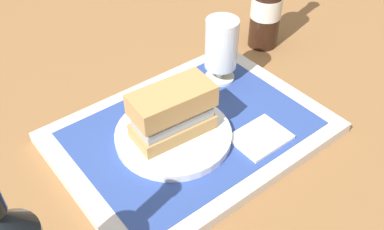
% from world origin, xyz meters
% --- Properties ---
extents(ground_plane, '(3.00, 3.00, 0.00)m').
position_xyz_m(ground_plane, '(0.00, 0.00, 0.00)').
color(ground_plane, olive).
extents(tray, '(0.44, 0.32, 0.02)m').
position_xyz_m(tray, '(0.00, 0.00, 0.01)').
color(tray, silver).
rests_on(tray, ground_plane).
extents(placemat, '(0.38, 0.27, 0.00)m').
position_xyz_m(placemat, '(0.00, 0.00, 0.02)').
color(placemat, '#2D4793').
rests_on(placemat, tray).
extents(plate, '(0.19, 0.19, 0.01)m').
position_xyz_m(plate, '(-0.04, 0.00, 0.03)').
color(plate, white).
rests_on(plate, placemat).
extents(sandwich, '(0.14, 0.07, 0.08)m').
position_xyz_m(sandwich, '(-0.04, 0.00, 0.08)').
color(sandwich, tan).
rests_on(sandwich, plate).
extents(beer_glass, '(0.06, 0.06, 0.12)m').
position_xyz_m(beer_glass, '(0.13, 0.08, 0.09)').
color(beer_glass, silver).
rests_on(beer_glass, placemat).
extents(napkin_folded, '(0.09, 0.07, 0.01)m').
position_xyz_m(napkin_folded, '(0.07, -0.09, 0.02)').
color(napkin_folded, white).
rests_on(napkin_folded, placemat).
extents(beer_bottle, '(0.07, 0.07, 0.27)m').
position_xyz_m(beer_bottle, '(0.31, 0.14, 0.10)').
color(beer_bottle, black).
rests_on(beer_bottle, ground_plane).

